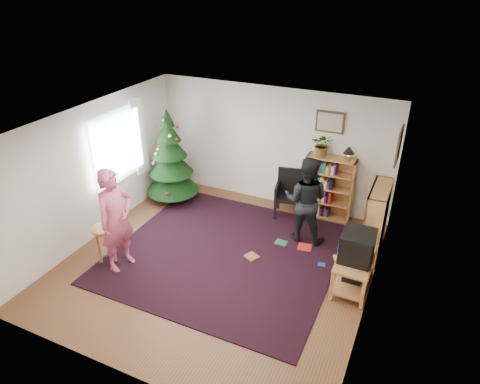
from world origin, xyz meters
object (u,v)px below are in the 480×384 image
at_px(armchair, 290,191).
at_px(stool, 105,235).
at_px(tv_stand, 354,270).
at_px(person_standing, 116,220).
at_px(person_by_chair, 306,200).
at_px(crt_tv, 357,246).
at_px(christmas_tree, 171,163).
at_px(table_lamp, 349,151).
at_px(picture_back, 330,122).
at_px(potted_plant, 323,145).
at_px(picture_right, 399,146).
at_px(bookshelf_back, 329,187).
at_px(bookshelf_right, 376,221).

distance_m(armchair, stool, 3.68).
bearing_deg(tv_stand, armchair, 133.00).
xyz_separation_m(tv_stand, stool, (-3.99, -1.08, 0.19)).
xyz_separation_m(person_standing, person_by_chair, (2.56, 2.07, -0.07)).
distance_m(person_standing, person_by_chair, 3.30).
xyz_separation_m(crt_tv, person_standing, (-3.68, -1.09, 0.12)).
height_order(christmas_tree, table_lamp, christmas_tree).
bearing_deg(person_by_chair, crt_tv, 134.51).
relative_size(person_by_chair, table_lamp, 5.85).
bearing_deg(picture_back, potted_plant, -114.45).
bearing_deg(picture_right, bookshelf_back, 153.56).
height_order(bookshelf_back, stool, bookshelf_back).
height_order(person_standing, person_by_chair, person_standing).
bearing_deg(picture_right, person_by_chair, -163.32).
bearing_deg(crt_tv, picture_right, 79.48).
xyz_separation_m(picture_right, crt_tv, (-0.26, -1.39, -1.17)).
relative_size(picture_right, christmas_tree, 0.29).
bearing_deg(person_standing, bookshelf_right, -50.63).
relative_size(picture_back, bookshelf_right, 0.42).
distance_m(person_by_chair, potted_plant, 1.22).
bearing_deg(armchair, table_lamp, -0.78).
distance_m(picture_back, table_lamp, 0.65).
relative_size(picture_back, armchair, 0.58).
distance_m(christmas_tree, person_standing, 2.42).
distance_m(tv_stand, person_standing, 3.88).
bearing_deg(armchair, crt_tv, -58.86).
bearing_deg(stool, picture_right, 30.16).
bearing_deg(christmas_tree, crt_tv, -17.08).
height_order(picture_right, person_standing, picture_right).
height_order(crt_tv, stool, crt_tv).
distance_m(christmas_tree, tv_stand, 4.40).
bearing_deg(picture_back, bookshelf_back, -44.24).
xyz_separation_m(bookshelf_back, table_lamp, (0.30, 0.00, 0.83)).
bearing_deg(bookshelf_back, bookshelf_right, -40.84).
distance_m(tv_stand, potted_plant, 2.58).
distance_m(picture_back, tv_stand, 2.87).
bearing_deg(stool, crt_tv, 15.13).
height_order(armchair, potted_plant, potted_plant).
distance_m(bookshelf_right, table_lamp, 1.44).
relative_size(crt_tv, stool, 0.79).
xyz_separation_m(armchair, potted_plant, (0.53, 0.20, 1.02)).
relative_size(bookshelf_back, tv_stand, 1.38).
distance_m(picture_right, bookshelf_back, 1.85).
distance_m(christmas_tree, potted_plant, 3.19).
height_order(picture_right, armchair, picture_right).
distance_m(crt_tv, table_lamp, 2.19).
bearing_deg(crt_tv, armchair, 132.96).
bearing_deg(picture_back, crt_tv, -63.20).
relative_size(picture_right, crt_tv, 1.13).
xyz_separation_m(christmas_tree, table_lamp, (3.54, 0.70, 0.64)).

